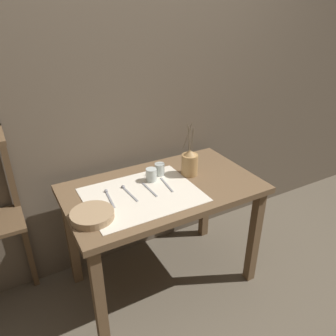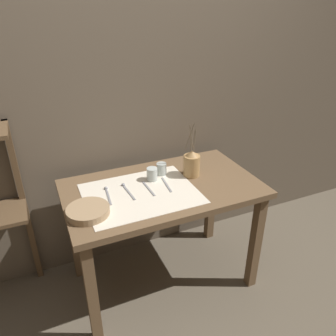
{
  "view_description": "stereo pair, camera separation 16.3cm",
  "coord_description": "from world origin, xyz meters",
  "views": [
    {
      "loc": [
        -0.83,
        -1.57,
        1.81
      ],
      "look_at": [
        0.04,
        0.0,
        0.9
      ],
      "focal_mm": 35.0,
      "sensor_mm": 36.0,
      "label": 1
    },
    {
      "loc": [
        -0.69,
        -1.64,
        1.81
      ],
      "look_at": [
        0.04,
        0.0,
        0.9
      ],
      "focal_mm": 35.0,
      "sensor_mm": 36.0,
      "label": 2
    }
  ],
  "objects": [
    {
      "name": "knife_center",
      "position": [
        0.03,
        0.0,
        0.78
      ],
      "size": [
        0.03,
        0.19,
        0.0
      ],
      "color": "gray",
      "rests_on": "wooden_table"
    },
    {
      "name": "spoon_inner",
      "position": [
        -0.22,
        0.06,
        0.79
      ],
      "size": [
        0.03,
        0.2,
        0.02
      ],
      "color": "gray",
      "rests_on": "wooden_table"
    },
    {
      "name": "glass_tumbler_far",
      "position": [
        0.05,
        0.14,
        0.82
      ],
      "size": [
        0.07,
        0.07,
        0.08
      ],
      "color": "#B7C1BC",
      "rests_on": "wooden_table"
    },
    {
      "name": "stone_wall_back",
      "position": [
        0.0,
        0.47,
        1.2
      ],
      "size": [
        7.0,
        0.06,
        2.4
      ],
      "color": "brown",
      "rests_on": "ground_plane"
    },
    {
      "name": "wooden_bowl",
      "position": [
        -0.49,
        -0.12,
        0.8
      ],
      "size": [
        0.23,
        0.23,
        0.04
      ],
      "color": "#9E7F5B",
      "rests_on": "wooden_table"
    },
    {
      "name": "wooden_table",
      "position": [
        0.0,
        0.0,
        0.67
      ],
      "size": [
        1.22,
        0.71,
        0.78
      ],
      "color": "brown",
      "rests_on": "ground_plane"
    },
    {
      "name": "glass_tumbler_near",
      "position": [
        -0.03,
        0.1,
        0.82
      ],
      "size": [
        0.07,
        0.07,
        0.08
      ],
      "color": "#B7C1BC",
      "rests_on": "wooden_table"
    },
    {
      "name": "pitcher_with_flowers",
      "position": [
        0.23,
        0.05,
        0.86
      ],
      "size": [
        0.11,
        0.11,
        0.37
      ],
      "color": "#A87F4C",
      "rests_on": "wooden_table"
    },
    {
      "name": "spoon_outer",
      "position": [
        -0.34,
        0.07,
        0.79
      ],
      "size": [
        0.04,
        0.2,
        0.02
      ],
      "color": "gray",
      "rests_on": "wooden_table"
    },
    {
      "name": "linen_cloth",
      "position": [
        -0.16,
        -0.03,
        0.78
      ],
      "size": [
        0.67,
        0.52,
        0.0
      ],
      "color": "beige",
      "rests_on": "wooden_table"
    },
    {
      "name": "ground_plane",
      "position": [
        0.0,
        0.0,
        0.0
      ],
      "size": [
        12.0,
        12.0,
        0.0
      ],
      "primitive_type": "plane",
      "color": "brown"
    },
    {
      "name": "fork_inner",
      "position": [
        -0.09,
        0.0,
        0.78
      ],
      "size": [
        0.02,
        0.19,
        0.0
      ],
      "color": "gray",
      "rests_on": "wooden_table"
    }
  ]
}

